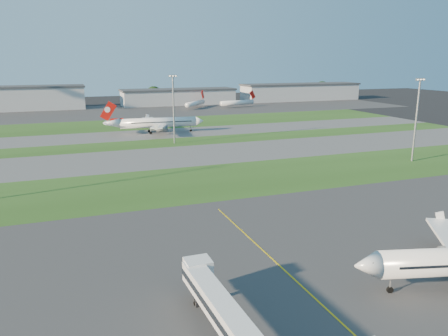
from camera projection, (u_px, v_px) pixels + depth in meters
name	position (u px, v px, depth m)	size (l,w,h in m)	color
ground	(255.00, 277.00, 64.43)	(700.00, 700.00, 0.00)	black
apron_near	(255.00, 277.00, 64.43)	(300.00, 70.00, 0.01)	#333335
grass_strip_a	(171.00, 185.00, 111.74)	(300.00, 34.00, 0.01)	#254517
taxiway_a	(147.00, 159.00, 141.77)	(300.00, 32.00, 0.01)	#515154
grass_strip_b	(135.00, 145.00, 164.51)	(300.00, 18.00, 0.01)	#254517
taxiway_b	(126.00, 136.00, 184.53)	(300.00, 26.00, 0.01)	#515154
grass_strip_c	(117.00, 125.00, 214.56)	(300.00, 40.00, 0.01)	#254517
apron_far	(104.00, 112.00, 269.15)	(400.00, 80.00, 0.01)	#333335
yellow_line	(285.00, 271.00, 66.12)	(0.25, 60.00, 0.02)	gold
jet_bridge	(230.00, 323.00, 46.29)	(4.20, 26.90, 6.20)	silver
airliner_taxiing	(158.00, 123.00, 190.47)	(41.08, 34.74, 12.82)	white
mini_jet_near	(195.00, 103.00, 289.84)	(19.86, 22.90, 9.48)	white
mini_jet_far	(237.00, 103.00, 294.62)	(28.22, 9.09, 9.48)	white
light_mast_centre	(174.00, 105.00, 164.21)	(3.20, 0.70, 25.80)	gray
light_mast_east	(417.00, 114.00, 134.57)	(3.20, 0.70, 25.80)	gray
hangar_west	(27.00, 98.00, 279.39)	(71.40, 23.00, 15.20)	#AAACB2
hangar_east	(179.00, 97.00, 313.70)	(81.60, 23.00, 11.20)	#AAACB2
hangar_far_east	(300.00, 92.00, 347.29)	(96.90, 23.00, 13.20)	#AAACB2
tree_mid_west	(68.00, 98.00, 298.28)	(9.90, 9.90, 10.80)	black
tree_mid_east	(154.00, 94.00, 321.08)	(11.55, 11.55, 12.60)	black
tree_east	(248.00, 93.00, 344.79)	(10.45, 10.45, 11.40)	black
tree_far_east	(322.00, 89.00, 371.80)	(12.65, 12.65, 13.80)	black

